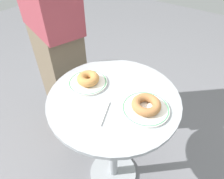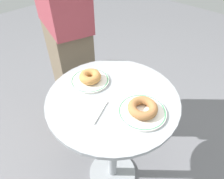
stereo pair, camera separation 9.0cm
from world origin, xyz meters
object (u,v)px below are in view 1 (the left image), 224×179
object	(u,v)px
plate_left	(88,82)
cafe_table	(113,129)
plate_right	(146,108)
donut_cinnamon	(146,105)
paper_napkin	(89,110)
donut_old_fashioned	(88,78)
person_figure	(54,34)

from	to	relation	value
plate_left	cafe_table	bearing A→B (deg)	-0.75
plate_right	donut_cinnamon	xyz separation A→B (m)	(0.00, -0.00, 0.02)
plate_right	paper_napkin	xyz separation A→B (m)	(-0.19, -0.15, -0.00)
plate_right	donut_cinnamon	distance (m)	0.02
donut_old_fashioned	person_figure	size ratio (longest dim) A/B	0.06
cafe_table	plate_left	world-z (taller)	plate_left
donut_cinnamon	person_figure	bearing A→B (deg)	167.69
plate_left	plate_right	distance (m)	0.31
donut_old_fashioned	paper_napkin	distance (m)	0.18
cafe_table	plate_left	bearing A→B (deg)	179.25
cafe_table	donut_old_fashioned	distance (m)	0.31
donut_cinnamon	plate_right	bearing A→B (deg)	90.00
donut_old_fashioned	person_figure	world-z (taller)	person_figure
plate_right	person_figure	world-z (taller)	person_figure
plate_right	donut_old_fashioned	distance (m)	0.31
donut_cinnamon	paper_napkin	xyz separation A→B (m)	(-0.19, -0.15, -0.03)
plate_left	plate_right	xyz separation A→B (m)	(0.31, 0.01, 0.00)
plate_left	person_figure	xyz separation A→B (m)	(-0.42, 0.17, 0.06)
plate_left	person_figure	size ratio (longest dim) A/B	0.11
cafe_table	paper_napkin	xyz separation A→B (m)	(-0.03, -0.13, 0.25)
donut_cinnamon	person_figure	xyz separation A→B (m)	(-0.73, 0.16, 0.03)
donut_old_fashioned	person_figure	distance (m)	0.46
donut_old_fashioned	plate_right	bearing A→B (deg)	2.25
donut_cinnamon	plate_left	bearing A→B (deg)	-177.65
plate_right	plate_left	bearing A→B (deg)	-177.65
cafe_table	donut_old_fashioned	bearing A→B (deg)	178.98
donut_old_fashioned	person_figure	xyz separation A→B (m)	(-0.43, 0.17, 0.03)
cafe_table	person_figure	size ratio (longest dim) A/B	0.45
donut_old_fashioned	donut_cinnamon	world-z (taller)	donut_old_fashioned
donut_cinnamon	person_figure	distance (m)	0.75
cafe_table	donut_old_fashioned	size ratio (longest dim) A/B	7.06
donut_old_fashioned	person_figure	bearing A→B (deg)	158.10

